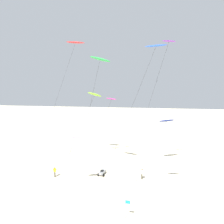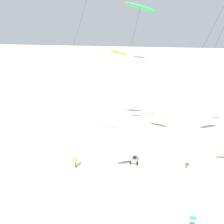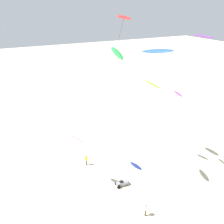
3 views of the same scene
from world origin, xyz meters
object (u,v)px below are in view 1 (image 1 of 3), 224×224
Objects in this scene: kite_green at (100,60)px; kite_purple at (167,47)px; beach_buggy at (102,172)px; kite_flyer_middle at (55,172)px; marker_flag at (127,206)px; kite_pink at (74,138)px; kite_flyer_nearest at (142,174)px; kite_red at (75,43)px; kite_magenta at (111,100)px; kite_navy at (166,122)px; kite_lime at (95,95)px; kite_blue at (156,47)px.

kite_purple is at bearing 16.42° from kite_green.
kite_green is 18.12m from beach_buggy.
kite_green is at bearing -94.13° from beach_buggy.
kite_green reaches higher than kite_flyer_middle.
kite_pink is at bearing 147.60° from marker_flag.
kite_flyer_middle is at bearing -171.75° from kite_flyer_nearest.
kite_purple is 1.12× the size of kite_green.
kite_red is at bearing 151.79° from beach_buggy.
kite_magenta is 17.26m from kite_flyer_middle.
kite_navy is at bearing -91.95° from kite_purple.
kite_green reaches higher than kite_magenta.
kite_flyer_middle is at bearing -114.80° from kite_lime.
kite_navy is 16.66m from kite_magenta.
kite_lime is 6.55× the size of marker_flag.
kite_red is 10.74× the size of beach_buggy.
kite_navy is at bearing -18.30° from kite_green.
kite_pink is 9.25m from beach_buggy.
kite_lime is at bearing 144.31° from kite_flyer_nearest.
kite_red reaches higher than kite_pink.
kite_purple is at bearing 88.05° from kite_navy.
kite_navy is 0.46× the size of kite_red.
kite_magenta is (-10.13, 13.06, 2.10)m from kite_navy.
beach_buggy is at bearing -64.28° from kite_lime.
kite_blue is 12.32× the size of kite_flyer_middle.
kite_red is (-15.45, 0.91, 1.34)m from kite_purple.
kite_flyer_nearest is (6.56, 0.50, -17.63)m from kite_green.
kite_red reaches higher than kite_purple.
kite_blue is 9.80× the size of marker_flag.
kite_blue reaches higher than beach_buggy.
kite_flyer_nearest is (-3.44, -2.45, -19.74)m from kite_purple.
kite_purple is at bearing 11.66° from beach_buggy.
kite_flyer_middle is 0.80× the size of beach_buggy.
kite_navy reaches higher than kite_pink.
kite_purple reaches higher than kite_magenta.
kite_purple is 1.74× the size of kite_magenta.
beach_buggy is (-9.94, -2.05, -20.21)m from kite_purple.
kite_green is 11.56× the size of kite_flyer_nearest.
kite_green is (2.52, 4.59, 11.11)m from kite_pink.
beach_buggy is at bearing -168.34° from kite_purple.
marker_flag is (8.00, -5.08, -5.93)m from kite_pink.
beach_buggy is (0.06, 0.90, -18.09)m from kite_green.
kite_flyer_middle is 0.80× the size of marker_flag.
kite_magenta reaches higher than marker_flag.
beach_buggy is 11.92m from marker_flag.
kite_navy is 1.32× the size of kite_pink.
kite_purple reaches higher than kite_blue.
kite_pink is 3.72× the size of beach_buggy.
kite_pink is 13.27m from kite_lime.
kite_navy is 4.93× the size of beach_buggy.
kite_flyer_nearest is 0.80× the size of beach_buggy.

